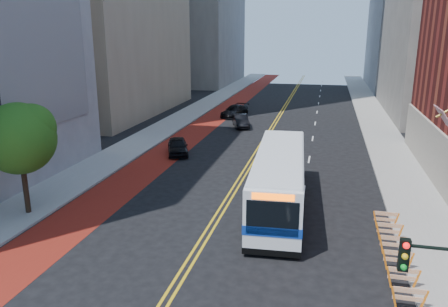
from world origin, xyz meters
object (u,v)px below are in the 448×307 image
Objects in this scene: car_a at (178,146)px; car_c at (235,111)px; street_tree at (20,136)px; transit_bus at (279,179)px; traffic_signal at (443,293)px; car_b at (241,121)px.

car_c reaches higher than car_a.
street_tree is 15.60m from transit_bus.
car_c is at bearing 80.67° from street_tree.
traffic_signal reaches higher than transit_bus.
car_c is at bearing 88.99° from car_b.
car_c is at bearing 65.16° from car_a.
street_tree is 22.79m from traffic_signal.
car_a is at bearing 73.96° from street_tree.
traffic_signal is at bearing -89.90° from car_b.
traffic_signal is 39.75m from car_b.
street_tree is 34.74m from car_c.
car_a is (-16.34, 24.56, -2.98)m from traffic_signal.
traffic_signal is at bearing -70.22° from transit_bus.
traffic_signal is 0.38× the size of transit_bus.
car_a is at bearing -123.47° from car_b.
street_tree is 16.16m from car_a.
street_tree is 0.50× the size of transit_bus.
traffic_signal is at bearing -24.82° from street_tree.
car_c is (-2.01, 6.16, 0.02)m from car_b.
car_c is (-9.04, 29.54, -1.14)m from transit_bus.
traffic_signal reaches higher than car_b.
car_b is (-7.03, 23.38, -1.17)m from transit_bus.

